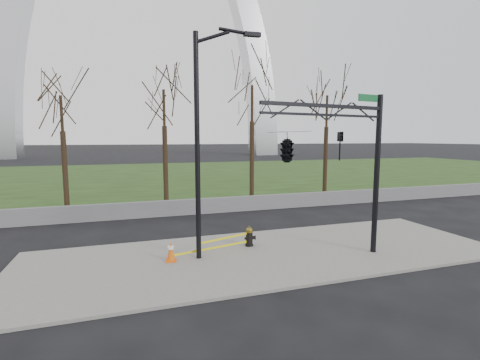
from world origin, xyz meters
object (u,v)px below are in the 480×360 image
object	(u,v)px
traffic_cone	(171,251)
street_light	(204,130)
traffic_signal_mast	(307,147)
fire_hydrant	(250,237)

from	to	relation	value
traffic_cone	street_light	distance (m)	4.42
traffic_cone	street_light	size ratio (longest dim) A/B	0.09
traffic_cone	traffic_signal_mast	world-z (taller)	traffic_signal_mast
traffic_signal_mast	traffic_cone	bearing A→B (deg)	149.80
street_light	traffic_signal_mast	distance (m)	3.60
fire_hydrant	street_light	world-z (taller)	street_light
fire_hydrant	traffic_cone	bearing A→B (deg)	-152.80
traffic_cone	street_light	bearing A→B (deg)	0.72
traffic_cone	street_light	world-z (taller)	street_light
fire_hydrant	traffic_signal_mast	distance (m)	4.61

